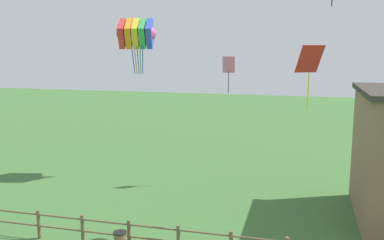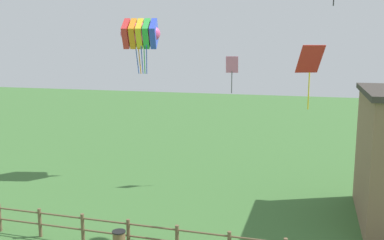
{
  "view_description": "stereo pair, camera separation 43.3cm",
  "coord_description": "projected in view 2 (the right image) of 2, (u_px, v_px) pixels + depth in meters",
  "views": [
    {
      "loc": [
        4.21,
        -9.01,
        7.68
      ],
      "look_at": [
        0.0,
        7.19,
        4.8
      ],
      "focal_mm": 40.0,
      "sensor_mm": 36.0,
      "label": 1
    },
    {
      "loc": [
        4.63,
        -8.89,
        7.68
      ],
      "look_at": [
        0.0,
        7.19,
        4.8
      ],
      "focal_mm": 40.0,
      "sensor_mm": 36.0,
      "label": 2
    }
  ],
  "objects": [
    {
      "name": "kite_pink_diamond",
      "position": [
        232.0,
        68.0,
        23.48
      ],
      "size": [
        0.7,
        0.35,
        2.03
      ],
      "color": "pink"
    },
    {
      "name": "kite_rainbow_parafoil",
      "position": [
        140.0,
        34.0,
        25.25
      ],
      "size": [
        2.72,
        2.27,
        3.27
      ],
      "color": "#E54C8C"
    },
    {
      "name": "kite_red_diamond",
      "position": [
        310.0,
        64.0,
        16.0
      ],
      "size": [
        1.1,
        1.0,
        2.42
      ],
      "color": "red"
    },
    {
      "name": "wooden_fence",
      "position": [
        177.0,
        239.0,
        15.79
      ],
      "size": [
        19.73,
        0.14,
        1.2
      ],
      "color": "brown",
      "rests_on": "ground_plane"
    }
  ]
}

